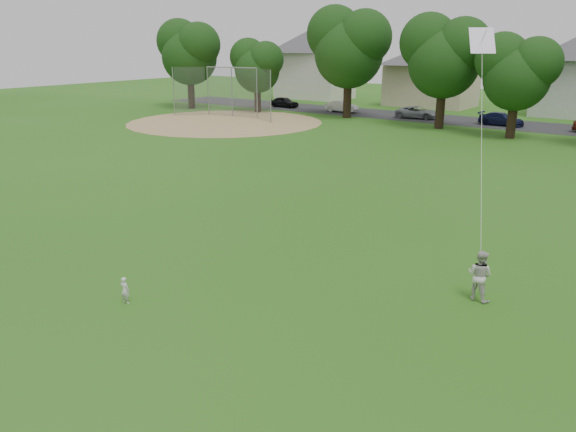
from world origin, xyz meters
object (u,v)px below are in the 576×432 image
Objects in this scene: older_boy at (480,275)px; baseball_backstop at (229,93)px; kite at (482,147)px; toddler at (125,290)px.

older_boy is 42.49m from baseball_backstop.
older_boy is at bearing -38.29° from baseball_backstop.
baseball_backstop is at bearing -28.40° from older_boy.
kite is at bearing -53.67° from older_boy.
baseball_backstop reaches higher than older_boy.
kite is 0.68× the size of baseball_backstop.
toddler is at bearing -132.34° from kite.
older_boy is (8.13, 6.26, 0.36)m from toddler.
older_boy is at bearing -151.88° from toddler.
kite reaches higher than toddler.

